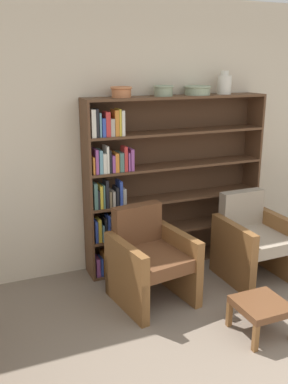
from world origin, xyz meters
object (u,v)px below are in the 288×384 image
(vase_tall, at_px, (224,84))
(armchair_leather, at_px, (150,259))
(armchair_cushioned, at_px, (253,240))
(bowl_stoneware, at_px, (163,90))
(bookshelf, at_px, (158,186))
(footstool, at_px, (261,307))
(bowl_terracotta, at_px, (197,90))
(bowl_slate, at_px, (121,91))

(vase_tall, height_order, armchair_leather, vase_tall)
(armchair_cushioned, bearing_deg, armchair_leather, -0.81)
(bowl_stoneware, xyz_separation_m, armchair_leather, (-0.42, -0.65, -1.47))
(vase_tall, xyz_separation_m, armchair_leather, (-1.12, -0.65, -1.52))
(bookshelf, relative_size, bowl_stoneware, 9.52)
(bowl_stoneware, distance_m, armchair_leather, 1.66)
(armchair_cushioned, xyz_separation_m, footstool, (-0.53, -0.85, -0.16))
(bookshelf, height_order, armchair_leather, bookshelf)
(armchair_leather, height_order, footstool, armchair_leather)
(bowl_stoneware, bearing_deg, bookshelf, 158.88)
(bookshelf, relative_size, vase_tall, 8.23)
(vase_tall, xyz_separation_m, armchair_cushioned, (0.02, -0.65, -1.52))
(bowl_terracotta, bearing_deg, bowl_slate, 180.00)
(armchair_leather, relative_size, footstool, 2.16)
(armchair_cushioned, bearing_deg, footstool, 57.04)
(bookshelf, relative_size, armchair_cushioned, 2.30)
(vase_tall, height_order, footstool, vase_tall)
(vase_tall, bearing_deg, bowl_stoneware, 180.00)
(bowl_terracotta, relative_size, armchair_cushioned, 0.33)
(bowl_stoneware, distance_m, vase_tall, 0.70)
(bookshelf, xyz_separation_m, armchair_leather, (-0.38, -0.66, -0.49))
(vase_tall, xyz_separation_m, footstool, (-0.51, -1.49, -1.68))
(bowl_slate, relative_size, armchair_leather, 0.25)
(bowl_terracotta, distance_m, armchair_cushioned, 1.64)
(bookshelf, distance_m, bowl_terracotta, 1.07)
(footstool, bearing_deg, armchair_leather, 125.87)
(bowl_slate, bearing_deg, bookshelf, 2.06)
(bowl_stoneware, distance_m, footstool, 2.22)
(bowl_slate, bearing_deg, armchair_leather, -87.93)
(bowl_slate, height_order, armchair_cushioned, bowl_slate)
(armchair_cushioned, bearing_deg, bowl_slate, -29.84)
(armchair_leather, relative_size, armchair_cushioned, 1.00)
(bookshelf, xyz_separation_m, armchair_cushioned, (0.76, -0.66, -0.49))
(bowl_slate, bearing_deg, armchair_cushioned, -29.00)
(vase_tall, bearing_deg, bookshelf, 178.87)
(bookshelf, bearing_deg, armchair_leather, -119.91)
(bowl_slate, bearing_deg, bowl_terracotta, -0.00)
(footstool, bearing_deg, bowl_stoneware, 97.37)
(bowl_terracotta, height_order, vase_tall, vase_tall)
(armchair_leather, distance_m, armchair_cushioned, 1.14)
(armchair_leather, bearing_deg, vase_tall, -158.51)
(bowl_stoneware, height_order, footstool, bowl_stoneware)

